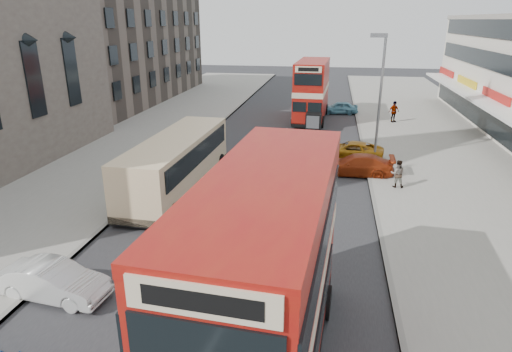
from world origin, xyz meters
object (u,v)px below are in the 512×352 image
Objects in this scene: street_lamp at (379,90)px; pedestrian_far at (394,112)px; bus_main at (267,281)px; pedestrian_near at (398,174)px; coach at (177,161)px; car_right_c at (339,108)px; car_right_a at (356,165)px; cyclist at (332,155)px; car_right_b at (351,150)px; bus_second at (312,90)px; car_left_front at (54,281)px.

street_lamp is 13.30m from pedestrian_far.
pedestrian_near is at bearing -105.53° from bus_main.
coach reaches higher than car_right_c.
street_lamp is at bearing 154.56° from car_right_a.
pedestrian_far reaches higher than car_right_c.
pedestrian_far is (13.60, 18.89, -0.54)m from coach.
car_right_c is at bearing 95.32° from cyclist.
car_right_a is 2.96m from pedestrian_near.
pedestrian_far is at bearing 167.97° from car_right_b.
cyclist is at bearing 101.05° from bus_second.
bus_main reaches higher than car_right_c.
coach is at bearing -149.62° from street_lamp.
car_left_front is at bearing -34.16° from car_right_a.
pedestrian_far is (3.85, 14.73, 0.46)m from car_right_a.
car_left_front is 2.00× the size of pedestrian_far.
car_right_a is 1.03× the size of car_right_b.
street_lamp is 0.81× the size of bus_main.
coach is 12.06m from pedestrian_near.
coach is at bearing -44.66° from car_right_b.
pedestrian_far is (14.37, 29.11, 0.47)m from car_left_front.
car_left_front is 17.82m from car_right_a.
car_left_front is 18.27m from cyclist.
car_right_a is at bearing -30.16° from car_left_front.
bus_second reaches higher than pedestrian_near.
cyclist is (-2.60, -0.77, -4.06)m from street_lamp.
coach is at bearing 12.79° from pedestrian_near.
pedestrian_far is at bearing -179.90° from bus_second.
bus_second is 2.63× the size of car_right_c.
car_right_b is (3.31, -11.77, -2.16)m from bus_second.
car_right_b is at bearing -24.27° from car_left_front.
bus_second reaches higher than car_right_a.
bus_second is at bearing 144.82° from pedestrian_far.
bus_second is 18.07m from pedestrian_near.
bus_main is 31.55m from bus_second.
street_lamp is at bearing 32.07° from coach.
bus_second is at bearing -68.94° from pedestrian_near.
coach is at bearing 74.29° from bus_second.
car_right_c is at bearing 70.22° from coach.
car_right_a is (3.54, -15.00, -2.12)m from bus_second.
pedestrian_far is at bearing 75.31° from cyclist.
street_lamp is 1.91× the size of car_right_b.
car_right_a is (9.75, 4.16, -1.00)m from coach.
car_left_front is 2.42× the size of pedestrian_near.
coach is 2.40× the size of car_right_a.
street_lamp is 5.20× the size of pedestrian_near.
bus_second is at bearing -156.78° from car_right_b.
bus_main is 5.32× the size of pedestrian_far.
coach reaches higher than car_right_a.
bus_second is 30.28m from car_left_front.
bus_main reaches higher than coach.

